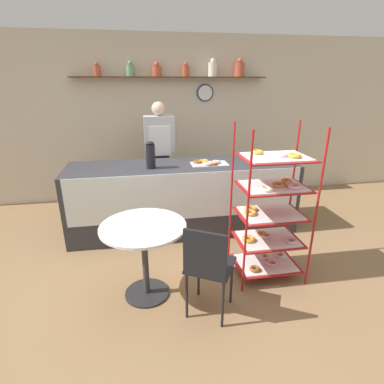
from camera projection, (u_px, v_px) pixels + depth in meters
name	position (u px, v px, depth m)	size (l,w,h in m)	color
ground_plane	(198.00, 270.00, 3.34)	(14.00, 14.00, 0.00)	olive
back_wall	(172.00, 119.00, 5.11)	(10.00, 0.30, 2.70)	beige
display_counter	(184.00, 197.00, 4.14)	(3.05, 0.81, 0.94)	#333338
pastry_rack	(270.00, 213.00, 3.05)	(0.71, 0.52, 1.62)	#A51919
person_worker	(160.00, 156.00, 4.48)	(0.43, 0.23, 1.71)	#282833
cafe_table	(144.00, 243.00, 2.78)	(0.79, 0.79, 0.76)	#262628
cafe_chair	(208.00, 263.00, 2.51)	(0.52, 0.52, 0.89)	black
coffee_carafe	(151.00, 155.00, 3.75)	(0.12, 0.12, 0.34)	black
donut_tray_counter	(208.00, 163.00, 3.97)	(0.49, 0.28, 0.05)	silver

